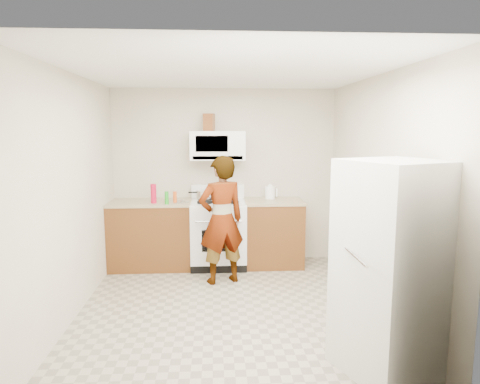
{
  "coord_description": "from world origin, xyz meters",
  "views": [
    {
      "loc": [
        -0.15,
        -4.4,
        1.93
      ],
      "look_at": [
        0.15,
        0.55,
        1.2
      ],
      "focal_mm": 32.0,
      "sensor_mm": 36.0,
      "label": 1
    }
  ],
  "objects": [
    {
      "name": "jug",
      "position": [
        -0.22,
        1.63,
        2.02
      ],
      "size": [
        0.17,
        0.17,
        0.24
      ],
      "primitive_type": "cube",
      "rotation": [
        0.0,
        0.0,
        -0.23
      ],
      "color": "brown",
      "rests_on": "microwave"
    },
    {
      "name": "saucepan",
      "position": [
        -0.3,
        1.58,
        1.01
      ],
      "size": [
        0.22,
        0.22,
        0.11
      ],
      "primitive_type": "cylinder",
      "rotation": [
        0.0,
        0.0,
        -0.12
      ],
      "color": "silver",
      "rests_on": "gas_range"
    },
    {
      "name": "bottle_green_cap",
      "position": [
        -0.79,
        1.26,
        1.02
      ],
      "size": [
        0.07,
        0.07,
        0.17
      ],
      "primitive_type": "cylinder",
      "rotation": [
        0.0,
        0.0,
        -0.37
      ],
      "color": "#1C961B",
      "rests_on": "counter_left"
    },
    {
      "name": "cabinet_left",
      "position": [
        -1.04,
        1.49,
        0.45
      ],
      "size": [
        1.12,
        0.62,
        0.9
      ],
      "primitive_type": "cube",
      "color": "brown",
      "rests_on": "floor"
    },
    {
      "name": "floor",
      "position": [
        0.0,
        0.0,
        0.0
      ],
      "size": [
        3.6,
        3.6,
        0.0
      ],
      "primitive_type": "plane",
      "color": "gray",
      "rests_on": "ground"
    },
    {
      "name": "pot_lid",
      "position": [
        -0.61,
        1.39,
        0.94
      ],
      "size": [
        0.28,
        0.28,
        0.01
      ],
      "primitive_type": "cylinder",
      "rotation": [
        0.0,
        0.0,
        -0.38
      ],
      "color": "silver",
      "rests_on": "counter_left"
    },
    {
      "name": "bottle_hot_sauce",
      "position": [
        -0.69,
        1.36,
        1.01
      ],
      "size": [
        0.05,
        0.05,
        0.15
      ],
      "primitive_type": "cylinder",
      "rotation": [
        0.0,
        0.0,
        0.04
      ],
      "color": "#CF4D17",
      "rests_on": "counter_left"
    },
    {
      "name": "counter_left",
      "position": [
        -1.04,
        1.49,
        0.92
      ],
      "size": [
        1.14,
        0.64,
        0.03
      ],
      "primitive_type": "cube",
      "color": "tan",
      "rests_on": "cabinet_left"
    },
    {
      "name": "tray",
      "position": [
        -0.03,
        1.35,
        0.96
      ],
      "size": [
        0.28,
        0.21,
        0.05
      ],
      "primitive_type": "cube",
      "rotation": [
        0.0,
        0.0,
        -0.23
      ],
      "color": "silver",
      "rests_on": "gas_range"
    },
    {
      "name": "cabinet_right",
      "position": [
        0.68,
        1.49,
        0.45
      ],
      "size": [
        0.8,
        0.62,
        0.9
      ],
      "primitive_type": "cube",
      "color": "brown",
      "rests_on": "floor"
    },
    {
      "name": "fridge",
      "position": [
        1.23,
        -1.27,
        0.85
      ],
      "size": [
        0.91,
        0.91,
        1.7
      ],
      "primitive_type": "cube",
      "rotation": [
        0.0,
        0.0,
        0.39
      ],
      "color": "silver",
      "rests_on": "floor"
    },
    {
      "name": "microwave",
      "position": [
        -0.1,
        1.61,
        1.7
      ],
      "size": [
        0.76,
        0.38,
        0.4
      ],
      "primitive_type": "cube",
      "color": "white",
      "rests_on": "back_wall"
    },
    {
      "name": "counter_right",
      "position": [
        0.68,
        1.49,
        0.92
      ],
      "size": [
        0.82,
        0.64,
        0.03
      ],
      "primitive_type": "cube",
      "color": "tan",
      "rests_on": "cabinet_right"
    },
    {
      "name": "person",
      "position": [
        -0.07,
        0.82,
        0.8
      ],
      "size": [
        0.68,
        0.56,
        1.61
      ],
      "primitive_type": "imported",
      "rotation": [
        0.0,
        0.0,
        3.49
      ],
      "color": "tan",
      "rests_on": "floor"
    },
    {
      "name": "kettle",
      "position": [
        0.65,
        1.64,
        1.02
      ],
      "size": [
        0.16,
        0.16,
        0.18
      ],
      "primitive_type": "cylinder",
      "rotation": [
        0.0,
        0.0,
        0.07
      ],
      "color": "white",
      "rests_on": "counter_right"
    },
    {
      "name": "right_wall",
      "position": [
        1.59,
        0.0,
        1.25
      ],
      "size": [
        0.02,
        3.6,
        2.5
      ],
      "primitive_type": "cube",
      "color": "beige",
      "rests_on": "floor"
    },
    {
      "name": "bottle_spray",
      "position": [
        -0.97,
        1.36,
        1.06
      ],
      "size": [
        0.09,
        0.09,
        0.26
      ],
      "primitive_type": "cylinder",
      "rotation": [
        0.0,
        0.0,
        0.25
      ],
      "color": "#B80D30",
      "rests_on": "counter_left"
    },
    {
      "name": "broom",
      "position": [
        1.51,
        0.7,
        0.63
      ],
      "size": [
        0.16,
        0.25,
        1.24
      ],
      "primitive_type": "cylinder",
      "rotation": [
        0.14,
        -0.14,
        0.27
      ],
      "color": "silver",
      "rests_on": "floor"
    },
    {
      "name": "gas_range",
      "position": [
        -0.1,
        1.48,
        0.49
      ],
      "size": [
        0.76,
        0.65,
        1.13
      ],
      "color": "white",
      "rests_on": "floor"
    },
    {
      "name": "back_wall",
      "position": [
        0.0,
        1.79,
        1.25
      ],
      "size": [
        3.2,
        0.02,
        2.5
      ],
      "primitive_type": "cube",
      "color": "beige",
      "rests_on": "floor"
    }
  ]
}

